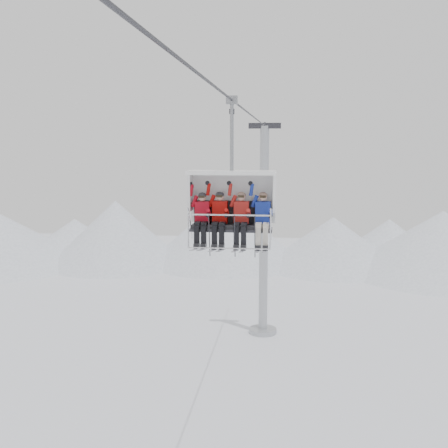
# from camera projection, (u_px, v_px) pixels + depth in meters

# --- Properties ---
(ridgeline) EXTENTS (72.00, 21.00, 7.00)m
(ridgeline) POSITION_uv_depth(u_px,v_px,m) (257.00, 239.00, 56.00)
(ridgeline) COLOR white
(ridgeline) RESTS_ON ground
(lift_tower_right) EXTENTS (2.00, 1.80, 13.48)m
(lift_tower_right) POSITION_uv_depth(u_px,v_px,m) (264.00, 245.00, 35.69)
(lift_tower_right) COLOR #A1A3A8
(lift_tower_right) RESTS_ON ground
(haul_cable) EXTENTS (0.06, 50.00, 0.06)m
(haul_cable) POSITION_uv_depth(u_px,v_px,m) (224.00, 94.00, 13.00)
(haul_cable) COLOR #2D2C31
(haul_cable) RESTS_ON lift_tower_left
(chairlift_carrier) EXTENTS (2.35, 1.17, 3.98)m
(chairlift_carrier) POSITION_uv_depth(u_px,v_px,m) (232.00, 199.00, 15.26)
(chairlift_carrier) COLOR black
(chairlift_carrier) RESTS_ON haul_cable
(skier_far_left) EXTENTS (0.39, 1.69, 1.57)m
(skier_far_left) POSITION_uv_depth(u_px,v_px,m) (202.00, 217.00, 15.12)
(skier_far_left) COLOR #AF0A1A
(skier_far_left) RESTS_ON chairlift_carrier
(skier_center_left) EXTENTS (0.40, 1.69, 1.61)m
(skier_center_left) POSITION_uv_depth(u_px,v_px,m) (219.00, 217.00, 15.07)
(skier_center_left) COLOR #A20A07
(skier_center_left) RESTS_ON chairlift_carrier
(skier_center_right) EXTENTS (0.40, 1.69, 1.61)m
(skier_center_right) POSITION_uv_depth(u_px,v_px,m) (241.00, 217.00, 15.00)
(skier_center_right) COLOR #B11F1A
(skier_center_right) RESTS_ON chairlift_carrier
(skier_far_right) EXTENTS (0.40, 1.69, 1.61)m
(skier_far_right) POSITION_uv_depth(u_px,v_px,m) (263.00, 218.00, 14.93)
(skier_far_right) COLOR #1A30A1
(skier_far_right) RESTS_ON chairlift_carrier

